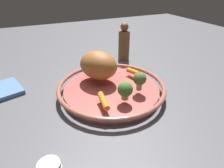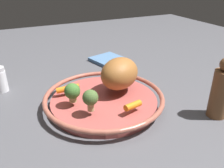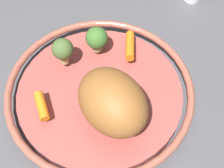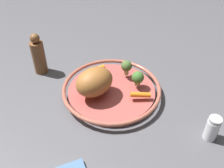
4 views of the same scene
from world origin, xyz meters
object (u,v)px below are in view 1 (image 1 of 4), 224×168
(roast_chicken_piece, at_px, (98,65))
(dish_towel, at_px, (0,91))
(serving_bowl, at_px, (111,89))
(pepper_mill, at_px, (124,43))
(broccoli_floret_large, at_px, (140,79))
(baby_carrot_back, at_px, (103,101))
(broccoli_floret_edge, at_px, (124,90))
(baby_carrot_near_rim, at_px, (133,72))

(roast_chicken_piece, bearing_deg, dish_towel, 71.40)
(serving_bowl, bearing_deg, pepper_mill, -35.05)
(broccoli_floret_large, relative_size, pepper_mill, 0.34)
(roast_chicken_piece, height_order, pepper_mill, pepper_mill)
(baby_carrot_back, xyz_separation_m, broccoli_floret_large, (0.02, -0.12, 0.03))
(pepper_mill, xyz_separation_m, dish_towel, (-0.09, 0.49, -0.07))
(broccoli_floret_edge, bearing_deg, broccoli_floret_large, -67.20)
(broccoli_floret_edge, relative_size, pepper_mill, 0.32)
(baby_carrot_near_rim, bearing_deg, roast_chicken_piece, 79.24)
(broccoli_floret_edge, bearing_deg, baby_carrot_back, 86.14)
(roast_chicken_piece, bearing_deg, baby_carrot_back, 163.34)
(baby_carrot_back, bearing_deg, pepper_mill, -35.31)
(broccoli_floret_edge, bearing_deg, roast_chicken_piece, 6.41)
(broccoli_floret_edge, bearing_deg, pepper_mill, -27.63)
(baby_carrot_near_rim, xyz_separation_m, dish_towel, (0.12, 0.42, -0.04))
(broccoli_floret_edge, relative_size, dish_towel, 0.42)
(roast_chicken_piece, distance_m, baby_carrot_back, 0.15)
(roast_chicken_piece, distance_m, broccoli_floret_edge, 0.15)
(pepper_mill, bearing_deg, serving_bowl, 144.95)
(serving_bowl, relative_size, baby_carrot_back, 5.17)
(baby_carrot_back, relative_size, pepper_mill, 0.40)
(baby_carrot_back, distance_m, broccoli_floret_edge, 0.06)
(serving_bowl, bearing_deg, baby_carrot_near_rim, -69.97)
(baby_carrot_back, xyz_separation_m, dish_towel, (0.24, 0.26, -0.04))
(baby_carrot_near_rim, relative_size, broccoli_floret_edge, 0.98)
(serving_bowl, xyz_separation_m, dish_towel, (0.16, 0.32, -0.01))
(serving_bowl, height_order, broccoli_floret_edge, broccoli_floret_edge)
(broccoli_floret_edge, distance_m, dish_towel, 0.41)
(serving_bowl, relative_size, pepper_mill, 2.07)
(baby_carrot_back, height_order, broccoli_floret_edge, broccoli_floret_edge)
(serving_bowl, distance_m, broccoli_floret_large, 0.10)
(baby_carrot_back, distance_m, pepper_mill, 0.41)
(broccoli_floret_large, distance_m, dish_towel, 0.45)
(broccoli_floret_large, height_order, pepper_mill, pepper_mill)
(serving_bowl, relative_size, baby_carrot_near_rim, 6.68)
(roast_chicken_piece, bearing_deg, serving_bowl, -161.80)
(baby_carrot_back, bearing_deg, broccoli_floret_large, -79.48)
(pepper_mill, bearing_deg, broccoli_floret_edge, 152.37)
(broccoli_floret_large, bearing_deg, roast_chicken_piece, 33.81)
(broccoli_floret_large, height_order, dish_towel, broccoli_floret_large)
(roast_chicken_piece, relative_size, dish_towel, 1.05)
(baby_carrot_near_rim, bearing_deg, pepper_mill, -19.62)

